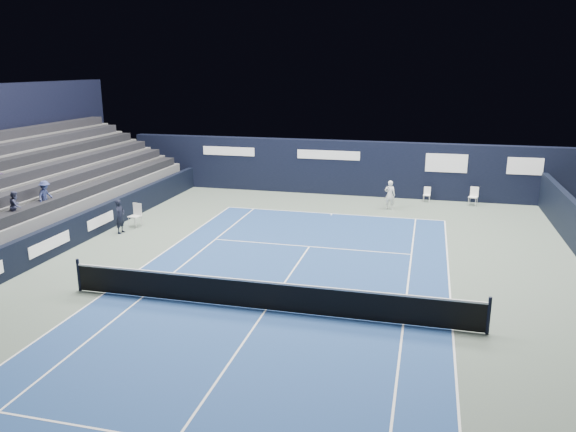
{
  "coord_description": "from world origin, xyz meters",
  "views": [
    {
      "loc": [
        4.49,
        -15.1,
        7.2
      ],
      "look_at": [
        -0.86,
        6.23,
        1.3
      ],
      "focal_mm": 35.0,
      "sensor_mm": 36.0,
      "label": 1
    }
  ],
  "objects_px": {
    "tennis_net": "(266,295)",
    "folding_chair_back_a": "(427,193)",
    "folding_chair_back_b": "(474,195)",
    "tennis_player": "(390,195)",
    "line_judge_chair": "(136,214)"
  },
  "relations": [
    {
      "from": "folding_chair_back_a",
      "to": "folding_chair_back_b",
      "type": "xyz_separation_m",
      "value": [
        2.41,
        -0.25,
        0.1
      ]
    },
    {
      "from": "folding_chair_back_a",
      "to": "folding_chair_back_b",
      "type": "distance_m",
      "value": 2.43
    },
    {
      "from": "line_judge_chair",
      "to": "tennis_net",
      "type": "bearing_deg",
      "value": -29.49
    },
    {
      "from": "folding_chair_back_b",
      "to": "tennis_player",
      "type": "bearing_deg",
      "value": -138.73
    },
    {
      "from": "tennis_net",
      "to": "folding_chair_back_b",
      "type": "bearing_deg",
      "value": 65.72
    },
    {
      "from": "folding_chair_back_b",
      "to": "tennis_net",
      "type": "relative_size",
      "value": 0.08
    },
    {
      "from": "line_judge_chair",
      "to": "folding_chair_back_a",
      "type": "bearing_deg",
      "value": 44.74
    },
    {
      "from": "tennis_net",
      "to": "tennis_player",
      "type": "bearing_deg",
      "value": 78.68
    },
    {
      "from": "tennis_net",
      "to": "folding_chair_back_a",
      "type": "bearing_deg",
      "value": 73.78
    },
    {
      "from": "folding_chair_back_a",
      "to": "tennis_net",
      "type": "bearing_deg",
      "value": -100.45
    },
    {
      "from": "line_judge_chair",
      "to": "folding_chair_back_b",
      "type": "bearing_deg",
      "value": 39.75
    },
    {
      "from": "tennis_player",
      "to": "line_judge_chair",
      "type": "bearing_deg",
      "value": -150.94
    },
    {
      "from": "folding_chair_back_b",
      "to": "folding_chair_back_a",
      "type": "bearing_deg",
      "value": -168.79
    },
    {
      "from": "line_judge_chair",
      "to": "tennis_player",
      "type": "distance_m",
      "value": 12.71
    },
    {
      "from": "tennis_net",
      "to": "tennis_player",
      "type": "distance_m",
      "value": 13.86
    }
  ]
}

